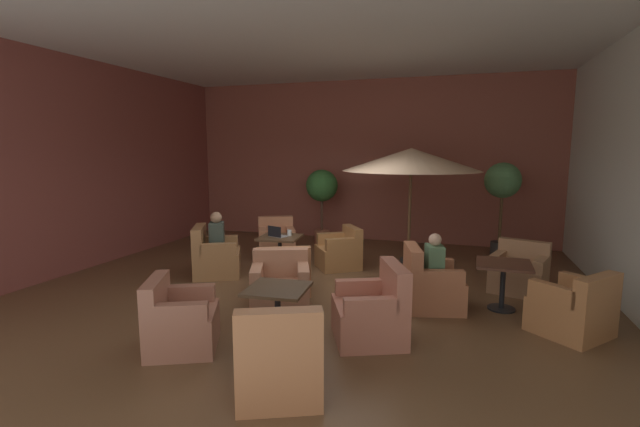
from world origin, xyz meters
TOP-DOWN VIEW (x-y plane):
  - ground_plane at (0.00, 0.00)m, footprint 9.06×8.44m
  - wall_back_brick at (0.00, 4.18)m, footprint 9.06×0.08m
  - wall_left_accent at (-4.49, 0.00)m, footprint 0.08×8.44m
  - ceiling_slab at (0.00, 0.00)m, footprint 9.06×8.44m
  - cafe_table_front_left at (-0.85, 0.69)m, footprint 0.77×0.77m
  - armchair_front_left_north at (-1.37, 1.72)m, footprint 0.99×1.00m
  - armchair_front_left_east at (-1.90, 0.18)m, footprint 1.06×1.07m
  - armchair_front_left_south at (-0.36, -0.36)m, footprint 1.04×0.98m
  - armchair_front_left_west at (0.10, 1.33)m, footprint 1.01×1.00m
  - cafe_table_front_right at (2.85, -0.09)m, footprint 0.74×0.74m
  - armchair_front_right_north at (3.60, -0.75)m, footprint 1.07×1.07m
  - armchair_front_right_east at (3.18, 0.85)m, footprint 0.96×0.92m
  - armchair_front_right_south at (1.88, -0.34)m, footprint 0.93×0.93m
  - cafe_table_mid_center at (0.28, -2.06)m, footprint 0.72×0.72m
  - armchair_mid_center_north at (-0.72, -2.52)m, footprint 0.98×1.00m
  - armchair_mid_center_east at (0.73, -3.08)m, footprint 0.99×0.99m
  - armchair_mid_center_south at (1.31, -1.63)m, footprint 1.04×1.06m
  - armchair_mid_center_west at (-0.12, -1.03)m, footprint 1.02×1.02m
  - patio_umbrella_tall_red at (1.30, 2.15)m, footprint 2.68×2.68m
  - potted_tree_left_corner at (-0.88, 3.31)m, footprint 0.75×0.75m
  - potted_tree_mid_left at (3.05, 3.09)m, footprint 0.72×0.72m
  - patron_blue_shirt at (-1.85, 0.20)m, footprint 0.36×0.40m
  - patron_by_window at (1.92, -0.33)m, footprint 0.30×0.39m
  - iced_drink_cup at (-0.71, 0.81)m, footprint 0.08×0.08m
  - open_laptop at (-0.89, 0.65)m, footprint 0.37×0.31m

SIDE VIEW (x-z plane):
  - ground_plane at x=0.00m, z-range -0.02..0.00m
  - armchair_front_left_south at x=-0.36m, z-range -0.10..0.68m
  - armchair_front_right_east at x=3.18m, z-range -0.10..0.69m
  - armchair_front_left_west at x=0.10m, z-range -0.09..0.69m
  - armchair_mid_center_west at x=-0.12m, z-range -0.10..0.71m
  - armchair_front_right_north at x=3.60m, z-range -0.09..0.71m
  - armchair_mid_center_north at x=-0.72m, z-range -0.10..0.72m
  - armchair_front_left_north at x=-1.37m, z-range -0.10..0.73m
  - armchair_front_right_south at x=1.88m, z-range -0.12..0.77m
  - armchair_front_left_east at x=-1.90m, z-range -0.12..0.77m
  - armchair_mid_center_south at x=1.31m, z-range -0.13..0.78m
  - armchair_mid_center_east at x=0.73m, z-range -0.13..0.79m
  - cafe_table_front_left at x=-0.85m, z-range 0.16..0.84m
  - cafe_table_mid_center at x=0.28m, z-range 0.19..0.86m
  - cafe_table_front_right at x=2.85m, z-range 0.19..0.86m
  - patron_by_window at x=1.92m, z-range 0.41..1.04m
  - open_laptop at x=-0.89m, z-range 0.62..0.82m
  - iced_drink_cup at x=-0.71m, z-range 0.67..0.78m
  - patron_blue_shirt at x=-1.85m, z-range 0.41..1.11m
  - potted_tree_left_corner at x=-0.88m, z-range 0.39..2.16m
  - potted_tree_mid_left at x=3.05m, z-range 0.49..2.46m
  - wall_back_brick at x=0.00m, z-range 0.00..3.90m
  - wall_left_accent at x=-4.49m, z-range 0.00..3.90m
  - patio_umbrella_tall_red at x=1.30m, z-range 0.90..3.17m
  - ceiling_slab at x=0.00m, z-range 3.90..3.96m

